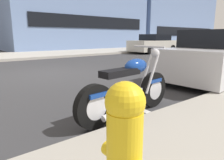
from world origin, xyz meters
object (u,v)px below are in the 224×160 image
(parked_car_at_intersection, at_px, (221,56))
(fire_hydrant, at_px, (124,147))
(parked_motorcycle, at_px, (129,90))
(car_opposite_curb, at_px, (153,44))

(parked_car_at_intersection, relative_size, fire_hydrant, 5.31)
(parked_motorcycle, distance_m, parked_car_at_intersection, 4.18)
(car_opposite_curb, bearing_deg, parked_car_at_intersection, 51.54)
(parked_motorcycle, height_order, car_opposite_curb, car_opposite_curb)
(parked_car_at_intersection, height_order, fire_hydrant, parked_car_at_intersection)
(car_opposite_curb, distance_m, fire_hydrant, 15.60)
(fire_hydrant, bearing_deg, parked_motorcycle, 46.41)
(car_opposite_curb, xyz_separation_m, fire_hydrant, (-11.93, -10.05, -0.08))
(parked_motorcycle, xyz_separation_m, parked_car_at_intersection, (4.15, 0.47, 0.26))
(parked_car_at_intersection, bearing_deg, fire_hydrant, -164.52)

